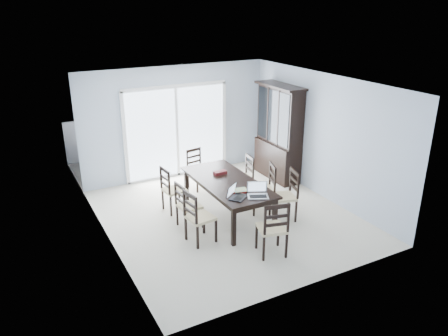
{
  "coord_description": "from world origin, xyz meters",
  "views": [
    {
      "loc": [
        -3.64,
        -6.69,
        3.93
      ],
      "look_at": [
        -0.07,
        0.0,
        1.02
      ],
      "focal_mm": 35.0,
      "sensor_mm": 36.0,
      "label": 1
    }
  ],
  "objects_px": {
    "china_hutch": "(279,134)",
    "chair_right_mid": "(267,183)",
    "chair_left_far": "(170,185)",
    "chair_right_far": "(245,172)",
    "chair_left_near": "(196,212)",
    "chair_right_near": "(288,190)",
    "dining_table": "(227,185)",
    "game_box": "(220,173)",
    "cell_phone": "(254,197)",
    "laptop_dark": "(239,195)",
    "laptop_silver": "(258,194)",
    "chair_end_near": "(274,223)",
    "hot_tub": "(152,147)",
    "chair_end_far": "(196,164)",
    "chair_left_mid": "(185,201)"
  },
  "relations": [
    {
      "from": "chair_right_mid",
      "to": "chair_right_far",
      "type": "relative_size",
      "value": 1.11
    },
    {
      "from": "chair_left_far",
      "to": "chair_end_near",
      "type": "relative_size",
      "value": 0.95
    },
    {
      "from": "chair_end_far",
      "to": "laptop_dark",
      "type": "bearing_deg",
      "value": 72.18
    },
    {
      "from": "chair_end_near",
      "to": "cell_phone",
      "type": "bearing_deg",
      "value": 99.73
    },
    {
      "from": "chair_left_near",
      "to": "game_box",
      "type": "height_order",
      "value": "chair_left_near"
    },
    {
      "from": "chair_left_near",
      "to": "chair_right_near",
      "type": "xyz_separation_m",
      "value": [
        1.93,
        0.01,
        0.01
      ]
    },
    {
      "from": "hot_tub",
      "to": "chair_left_far",
      "type": "bearing_deg",
      "value": -101.94
    },
    {
      "from": "chair_right_far",
      "to": "chair_end_near",
      "type": "distance_m",
      "value": 2.45
    },
    {
      "from": "chair_right_near",
      "to": "chair_right_far",
      "type": "height_order",
      "value": "chair_right_near"
    },
    {
      "from": "chair_left_mid",
      "to": "chair_end_far",
      "type": "height_order",
      "value": "chair_left_mid"
    },
    {
      "from": "chair_right_far",
      "to": "laptop_dark",
      "type": "height_order",
      "value": "chair_right_far"
    },
    {
      "from": "china_hutch",
      "to": "laptop_dark",
      "type": "height_order",
      "value": "china_hutch"
    },
    {
      "from": "chair_left_near",
      "to": "cell_phone",
      "type": "height_order",
      "value": "chair_left_near"
    },
    {
      "from": "chair_left_far",
      "to": "chair_right_far",
      "type": "height_order",
      "value": "chair_left_far"
    },
    {
      "from": "chair_left_far",
      "to": "laptop_dark",
      "type": "bearing_deg",
      "value": 20.53
    },
    {
      "from": "china_hutch",
      "to": "hot_tub",
      "type": "xyz_separation_m",
      "value": [
        -2.33,
        2.21,
        -0.62
      ]
    },
    {
      "from": "chair_end_far",
      "to": "game_box",
      "type": "relative_size",
      "value": 4.03
    },
    {
      "from": "chair_right_mid",
      "to": "chair_right_far",
      "type": "distance_m",
      "value": 0.84
    },
    {
      "from": "chair_right_mid",
      "to": "chair_end_near",
      "type": "relative_size",
      "value": 0.99
    },
    {
      "from": "dining_table",
      "to": "laptop_silver",
      "type": "relative_size",
      "value": 5.11
    },
    {
      "from": "chair_right_far",
      "to": "chair_end_near",
      "type": "relative_size",
      "value": 0.9
    },
    {
      "from": "chair_right_near",
      "to": "chair_right_far",
      "type": "relative_size",
      "value": 1.11
    },
    {
      "from": "china_hutch",
      "to": "chair_right_mid",
      "type": "bearing_deg",
      "value": -131.23
    },
    {
      "from": "cell_phone",
      "to": "laptop_dark",
      "type": "bearing_deg",
      "value": -171.77
    },
    {
      "from": "chair_left_far",
      "to": "chair_right_far",
      "type": "distance_m",
      "value": 1.7
    },
    {
      "from": "chair_left_far",
      "to": "hot_tub",
      "type": "height_order",
      "value": "chair_left_far"
    },
    {
      "from": "chair_right_near",
      "to": "cell_phone",
      "type": "bearing_deg",
      "value": 120.79
    },
    {
      "from": "laptop_dark",
      "to": "dining_table",
      "type": "bearing_deg",
      "value": 39.58
    },
    {
      "from": "chair_right_far",
      "to": "laptop_silver",
      "type": "height_order",
      "value": "chair_right_far"
    },
    {
      "from": "chair_left_near",
      "to": "cell_phone",
      "type": "xyz_separation_m",
      "value": [
        0.99,
        -0.26,
        0.17
      ]
    },
    {
      "from": "chair_right_mid",
      "to": "chair_end_near",
      "type": "bearing_deg",
      "value": 169.88
    },
    {
      "from": "dining_table",
      "to": "chair_right_mid",
      "type": "distance_m",
      "value": 0.82
    },
    {
      "from": "chair_right_near",
      "to": "dining_table",
      "type": "bearing_deg",
      "value": 73.12
    },
    {
      "from": "chair_end_far",
      "to": "laptop_silver",
      "type": "relative_size",
      "value": 2.38
    },
    {
      "from": "laptop_silver",
      "to": "game_box",
      "type": "relative_size",
      "value": 1.69
    },
    {
      "from": "cell_phone",
      "to": "game_box",
      "type": "xyz_separation_m",
      "value": [
        -0.01,
        1.24,
        0.03
      ]
    },
    {
      "from": "china_hutch",
      "to": "cell_phone",
      "type": "relative_size",
      "value": 17.96
    },
    {
      "from": "dining_table",
      "to": "laptop_silver",
      "type": "xyz_separation_m",
      "value": [
        0.12,
        -0.89,
        0.14
      ]
    },
    {
      "from": "dining_table",
      "to": "chair_end_far",
      "type": "distance_m",
      "value": 1.6
    },
    {
      "from": "chair_right_near",
      "to": "laptop_dark",
      "type": "height_order",
      "value": "chair_right_near"
    },
    {
      "from": "chair_left_mid",
      "to": "hot_tub",
      "type": "bearing_deg",
      "value": 166.64
    },
    {
      "from": "chair_left_far",
      "to": "chair_end_near",
      "type": "height_order",
      "value": "chair_end_near"
    },
    {
      "from": "laptop_silver",
      "to": "hot_tub",
      "type": "distance_m",
      "value": 4.39
    },
    {
      "from": "laptop_dark",
      "to": "chair_left_mid",
      "type": "bearing_deg",
      "value": 97.6
    },
    {
      "from": "dining_table",
      "to": "chair_left_mid",
      "type": "bearing_deg",
      "value": -177.69
    },
    {
      "from": "chair_right_near",
      "to": "chair_end_near",
      "type": "height_order",
      "value": "chair_end_near"
    },
    {
      "from": "chair_left_far",
      "to": "laptop_dark",
      "type": "height_order",
      "value": "chair_left_far"
    },
    {
      "from": "dining_table",
      "to": "chair_end_far",
      "type": "bearing_deg",
      "value": 87.03
    },
    {
      "from": "chair_left_far",
      "to": "chair_right_far",
      "type": "relative_size",
      "value": 1.06
    },
    {
      "from": "dining_table",
      "to": "game_box",
      "type": "distance_m",
      "value": 0.38
    }
  ]
}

